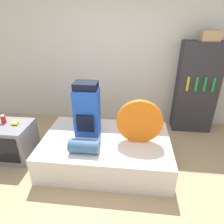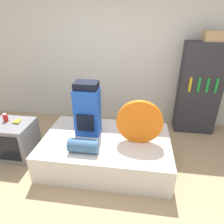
% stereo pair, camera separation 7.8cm
% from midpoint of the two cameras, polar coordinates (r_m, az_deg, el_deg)
% --- Properties ---
extents(ground_plane, '(16.00, 16.00, 0.00)m').
position_cam_midpoint_polar(ground_plane, '(2.81, -1.53, -22.21)').
color(ground_plane, tan).
extents(wall_back, '(8.00, 0.05, 2.60)m').
position_cam_midpoint_polar(wall_back, '(4.00, 3.31, 14.82)').
color(wall_back, silver).
rests_on(wall_back, ground_plane).
extents(bed, '(1.89, 1.20, 0.43)m').
position_cam_midpoint_polar(bed, '(3.12, -0.91, -10.86)').
color(bed, silver).
rests_on(bed, ground_plane).
extents(backpack, '(0.36, 0.30, 0.82)m').
position_cam_midpoint_polar(backpack, '(2.96, -6.30, 0.70)').
color(backpack, blue).
rests_on(backpack, bed).
extents(tent_bag, '(0.64, 0.07, 0.64)m').
position_cam_midpoint_polar(tent_bag, '(2.80, 8.65, -2.90)').
color(tent_bag, orange).
rests_on(tent_bag, bed).
extents(sleeping_roll, '(0.40, 0.19, 0.19)m').
position_cam_midpoint_polar(sleeping_roll, '(2.72, -7.35, -9.51)').
color(sleeping_roll, '#3D668E').
rests_on(sleeping_roll, bed).
extents(television, '(0.62, 0.56, 0.58)m').
position_cam_midpoint_polar(television, '(3.58, -25.59, -7.00)').
color(television, gray).
rests_on(television, ground_plane).
extents(canister, '(0.07, 0.07, 0.13)m').
position_cam_midpoint_polar(canister, '(3.52, -27.60, -1.42)').
color(canister, red).
rests_on(canister, television).
extents(banana_bunch, '(0.13, 0.16, 0.04)m').
position_cam_midpoint_polar(banana_bunch, '(3.42, -24.74, -2.31)').
color(banana_bunch, yellow).
rests_on(banana_bunch, television).
extents(bookshelf, '(0.72, 0.34, 1.69)m').
position_cam_midpoint_polar(bookshelf, '(4.03, 24.15, 5.87)').
color(bookshelf, '#2D2D33').
rests_on(bookshelf, ground_plane).
extents(cardboard_box, '(0.29, 0.26, 0.16)m').
position_cam_midpoint_polar(cardboard_box, '(3.85, 27.49, 18.71)').
color(cardboard_box, tan).
rests_on(cardboard_box, bookshelf).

